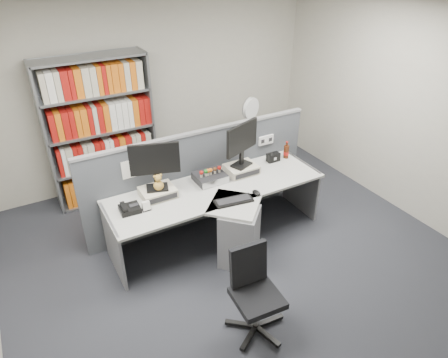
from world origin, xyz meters
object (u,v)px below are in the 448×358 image
monitor_right (242,141)px  filing_cabinet (249,153)px  mouse (256,193)px  shelving_unit (101,133)px  desk_calendar (146,206)px  desk_phone (129,209)px  monitor_left (155,163)px  speaker (273,157)px  desk_fan (250,111)px  desk (226,215)px  keyboard (234,201)px  desktop_pc (210,177)px  cola_bottle (286,152)px  office_chair (254,289)px

monitor_right → filing_cabinet: monitor_right is taller
mouse → shelving_unit: size_ratio=0.06×
desk_calendar → shelving_unit: size_ratio=0.05×
mouse → desk_phone: 1.42m
monitor_left → speaker: monitor_left is taller
desk_calendar → desk_fan: (2.08, 1.22, 0.28)m
desk_calendar → filing_cabinet: (2.08, 1.22, -0.42)m
desk_fan → desk_phone: bearing=-152.9°
desk_fan → desk: bearing=-130.6°
keyboard → desktop_pc: bearing=91.8°
mouse → filing_cabinet: size_ratio=0.17×
monitor_right → keyboard: size_ratio=1.23×
keyboard → desk: bearing=96.9°
cola_bottle → desktop_pc: bearing=-178.2°
desk → desk_phone: bearing=166.4°
desk → keyboard: 0.31m
monitor_left → monitor_right: monitor_left is taller
desk_fan → monitor_left: bearing=-151.5°
desk_phone → filing_cabinet: bearing=27.1°
desk_fan → cola_bottle: bearing=-92.6°
desk_phone → cola_bottle: cola_bottle is taller
monitor_right → desk_phone: 1.53m
keyboard → desk_fan: bearing=52.3°
speaker → desk_fan: desk_fan is taller
cola_bottle → desk_phone: bearing=-175.3°
monitor_right → keyboard: 0.78m
keyboard → desk_fan: desk_fan is taller
desk_calendar → filing_cabinet: desk_calendar is taller
cola_bottle → filing_cabinet: 1.07m
keyboard → filing_cabinet: (1.18, 1.53, -0.38)m
monitor_left → desk_fan: 2.13m
cola_bottle → office_chair: bearing=-133.9°
desk_fan → desktop_pc: bearing=-140.2°
desk_fan → office_chair: 3.03m
keyboard → cola_bottle: bearing=26.5°
desk → cola_bottle: cola_bottle is taller
monitor_right → shelving_unit: size_ratio=0.28×
mouse → speaker: 0.85m
desk_phone → office_chair: bearing=-63.6°
speaker → monitor_right: bearing=-173.9°
monitor_right → desktop_pc: monitor_right is taller
desk → speaker: size_ratio=15.48×
desk_calendar → mouse: bearing=-14.7°
desk → monitor_left: bearing=150.2°
mouse → cola_bottle: bearing=34.0°
mouse → shelving_unit: (-1.22, 1.98, 0.23)m
monitor_right → office_chair: size_ratio=0.63×
desktop_pc → filing_cabinet: (1.20, 1.00, -0.42)m
monitor_right → speaker: size_ratio=3.28×
desk_calendar → filing_cabinet: 2.45m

